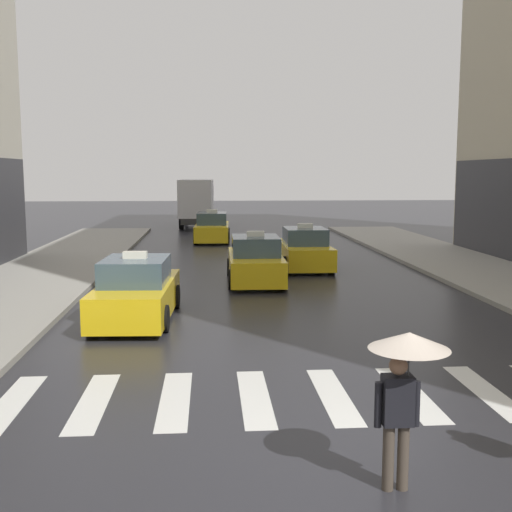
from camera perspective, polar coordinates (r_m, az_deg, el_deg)
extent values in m
plane|color=#26262B|center=(8.43, 11.25, -19.30)|extent=(160.00, 160.00, 0.00)
cube|color=silver|center=(11.40, -21.37, -12.37)|extent=(0.50, 2.80, 0.01)
cube|color=silver|center=(11.08, -14.52, -12.66)|extent=(0.50, 2.80, 0.01)
cube|color=silver|center=(10.93, -7.36, -12.77)|extent=(0.50, 2.80, 0.01)
cube|color=silver|center=(10.94, -0.10, -12.69)|extent=(0.50, 2.80, 0.01)
cube|color=silver|center=(11.11, 7.03, -12.42)|extent=(0.50, 2.80, 0.01)
cube|color=silver|center=(11.44, 13.83, -11.99)|extent=(0.50, 2.80, 0.01)
cube|color=silver|center=(11.92, 20.13, -11.44)|extent=(0.50, 2.80, 0.01)
cube|color=yellow|center=(16.62, -10.76, -3.79)|extent=(2.01, 4.58, 0.84)
cube|color=#384C5B|center=(16.39, -10.88, -1.32)|extent=(1.70, 2.17, 0.64)
cube|color=silver|center=(16.34, -10.92, 0.10)|extent=(0.61, 0.27, 0.18)
cylinder|color=black|center=(18.12, -12.74, -3.65)|extent=(0.25, 0.67, 0.66)
cylinder|color=black|center=(17.86, -7.34, -3.68)|extent=(0.25, 0.67, 0.66)
cylinder|color=black|center=(15.54, -14.67, -5.56)|extent=(0.25, 0.67, 0.66)
cylinder|color=black|center=(15.24, -8.37, -5.65)|extent=(0.25, 0.67, 0.66)
cube|color=#F2EAB2|center=(18.92, -11.56, -2.31)|extent=(0.20, 0.05, 0.14)
cube|color=#F2EAB2|center=(18.74, -7.76, -2.32)|extent=(0.20, 0.05, 0.14)
cube|color=yellow|center=(21.91, -0.07, -0.93)|extent=(1.87, 4.53, 0.84)
cube|color=#384C5B|center=(21.72, -0.05, 0.96)|extent=(1.63, 2.12, 0.64)
cube|color=silver|center=(21.68, -0.05, 2.04)|extent=(0.60, 0.25, 0.18)
cylinder|color=black|center=(23.25, -2.37, -1.02)|extent=(0.23, 0.66, 0.66)
cylinder|color=black|center=(23.34, 1.84, -0.99)|extent=(0.23, 0.66, 0.66)
cylinder|color=black|center=(20.58, -2.22, -2.14)|extent=(0.23, 0.66, 0.66)
cylinder|color=black|center=(20.69, 2.52, -2.09)|extent=(0.23, 0.66, 0.66)
cube|color=#F2EAB2|center=(24.13, -1.88, -0.05)|extent=(0.20, 0.04, 0.14)
cube|color=#F2EAB2|center=(24.19, 1.11, -0.03)|extent=(0.20, 0.04, 0.14)
cube|color=yellow|center=(25.29, 4.42, 0.18)|extent=(1.85, 4.52, 0.84)
cube|color=#384C5B|center=(25.11, 4.47, 1.83)|extent=(1.62, 2.12, 0.64)
cube|color=silver|center=(25.07, 4.48, 2.76)|extent=(0.60, 0.25, 0.18)
cylinder|color=black|center=(26.55, 2.18, 0.04)|extent=(0.23, 0.66, 0.66)
cylinder|color=black|center=(26.77, 5.82, 0.07)|extent=(0.23, 0.66, 0.66)
cylinder|color=black|center=(23.89, 2.84, -0.80)|extent=(0.23, 0.66, 0.66)
cylinder|color=black|center=(24.14, 6.87, -0.75)|extent=(0.23, 0.66, 0.66)
cube|color=#F2EAB2|center=(27.44, 2.46, 0.86)|extent=(0.20, 0.04, 0.14)
cube|color=#F2EAB2|center=(27.61, 5.06, 0.88)|extent=(0.20, 0.04, 0.14)
cube|color=yellow|center=(35.05, -4.00, 2.23)|extent=(1.97, 4.57, 0.84)
cube|color=#384C5B|center=(34.89, -4.01, 3.43)|extent=(1.68, 2.16, 0.64)
cube|color=silver|center=(34.87, -4.02, 4.10)|extent=(0.61, 0.26, 0.18)
cylinder|color=black|center=(36.45, -5.27, 2.06)|extent=(0.25, 0.67, 0.66)
cylinder|color=black|center=(36.40, -2.58, 2.07)|extent=(0.25, 0.67, 0.66)
cylinder|color=black|center=(33.77, -5.52, 1.62)|extent=(0.25, 0.67, 0.66)
cylinder|color=black|center=(33.71, -2.62, 1.64)|extent=(0.25, 0.67, 0.66)
cube|color=#F2EAB2|center=(37.33, -4.85, 2.61)|extent=(0.20, 0.05, 0.14)
cube|color=#F2EAB2|center=(37.29, -2.91, 2.62)|extent=(0.20, 0.05, 0.14)
cube|color=#2D2D2D|center=(44.23, -5.36, 3.43)|extent=(2.03, 6.66, 0.40)
cube|color=silver|center=(47.45, -5.16, 5.22)|extent=(2.16, 1.87, 2.10)
cube|color=#384C5B|center=(48.36, -5.11, 5.70)|extent=(1.89, 0.11, 0.95)
cube|color=silver|center=(43.25, -5.45, 5.26)|extent=(2.37, 4.87, 2.50)
cylinder|color=black|center=(47.39, -6.36, 3.44)|extent=(0.31, 0.91, 0.90)
cylinder|color=black|center=(47.29, -3.94, 3.46)|extent=(0.31, 0.91, 0.90)
cylinder|color=black|center=(42.88, -6.79, 3.01)|extent=(0.31, 0.91, 0.90)
cylinder|color=black|center=(42.77, -4.12, 3.03)|extent=(0.31, 0.91, 0.90)
cylinder|color=#473D33|center=(8.04, 11.92, -17.44)|extent=(0.14, 0.14, 0.82)
cylinder|color=#473D33|center=(8.09, 13.20, -17.32)|extent=(0.14, 0.14, 0.82)
cube|color=black|center=(7.79, 12.71, -12.64)|extent=(0.36, 0.24, 0.60)
sphere|color=#9E7051|center=(7.66, 12.80, -9.69)|extent=(0.22, 0.22, 0.22)
cylinder|color=black|center=(7.75, 11.03, -13.11)|extent=(0.09, 0.09, 0.55)
cylinder|color=black|center=(7.88, 14.34, -12.85)|extent=(0.09, 0.09, 0.55)
cylinder|color=#4C4C4C|center=(7.73, 13.64, -10.49)|extent=(0.02, 0.02, 1.00)
cone|color=gray|center=(7.62, 13.74, -7.48)|extent=(0.96, 0.96, 0.20)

